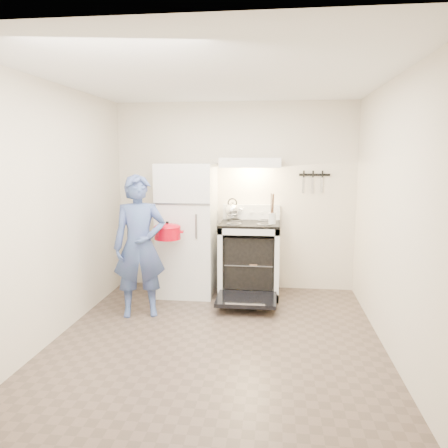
{
  "coord_description": "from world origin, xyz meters",
  "views": [
    {
      "loc": [
        0.55,
        -4.05,
        1.81
      ],
      "look_at": [
        -0.05,
        1.0,
        1.0
      ],
      "focal_mm": 35.0,
      "sensor_mm": 36.0,
      "label": 1
    }
  ],
  "objects_px": {
    "tea_kettle": "(232,209)",
    "dutch_oven": "(168,233)",
    "person": "(140,246)",
    "refrigerator": "(188,229)",
    "stove_body": "(250,260)"
  },
  "relations": [
    {
      "from": "tea_kettle",
      "to": "dutch_oven",
      "type": "xyz_separation_m",
      "value": [
        -0.69,
        -0.81,
        -0.2
      ]
    },
    {
      "from": "tea_kettle",
      "to": "person",
      "type": "bearing_deg",
      "value": -129.83
    },
    {
      "from": "refrigerator",
      "to": "dutch_oven",
      "type": "distance_m",
      "value": 0.58
    },
    {
      "from": "person",
      "to": "tea_kettle",
      "type": "bearing_deg",
      "value": 33.36
    },
    {
      "from": "refrigerator",
      "to": "stove_body",
      "type": "bearing_deg",
      "value": 1.77
    },
    {
      "from": "refrigerator",
      "to": "tea_kettle",
      "type": "height_order",
      "value": "refrigerator"
    },
    {
      "from": "tea_kettle",
      "to": "dutch_oven",
      "type": "height_order",
      "value": "tea_kettle"
    },
    {
      "from": "refrigerator",
      "to": "dutch_oven",
      "type": "relative_size",
      "value": 4.48
    },
    {
      "from": "dutch_oven",
      "to": "tea_kettle",
      "type": "bearing_deg",
      "value": 49.65
    },
    {
      "from": "stove_body",
      "to": "person",
      "type": "relative_size",
      "value": 0.58
    },
    {
      "from": "refrigerator",
      "to": "person",
      "type": "bearing_deg",
      "value": -113.04
    },
    {
      "from": "tea_kettle",
      "to": "stove_body",
      "type": "bearing_deg",
      "value": -41.36
    },
    {
      "from": "tea_kettle",
      "to": "person",
      "type": "distance_m",
      "value": 1.48
    },
    {
      "from": "stove_body",
      "to": "tea_kettle",
      "type": "height_order",
      "value": "tea_kettle"
    },
    {
      "from": "stove_body",
      "to": "tea_kettle",
      "type": "distance_m",
      "value": 0.72
    }
  ]
}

